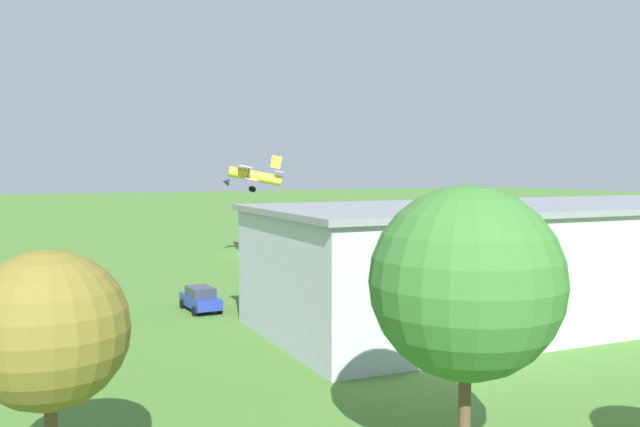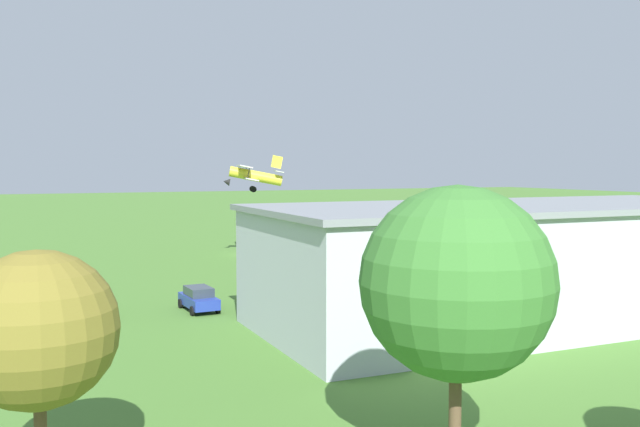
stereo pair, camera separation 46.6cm
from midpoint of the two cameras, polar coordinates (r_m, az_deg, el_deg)
The scene contains 10 objects.
ground_plane at distance 77.64m, azimuth -5.34°, elevation -3.38°, with size 400.00×400.00×0.00m, color #47752D.
hangar at distance 46.27m, azimuth 16.74°, elevation -3.80°, with size 34.73×14.63×7.42m.
biplane at distance 75.27m, azimuth -5.36°, elevation 3.15°, with size 6.74×8.50×4.00m.
car_blue at distance 47.97m, azimuth -9.68°, elevation -6.91°, with size 2.12×4.22×1.63m.
car_white at distance 48.12m, azimuth -18.73°, elevation -7.00°, with size 2.32×4.68×1.65m.
person_walking_on_apron at distance 65.42m, azimuth 22.76°, elevation -4.24°, with size 0.45×0.45×1.77m.
person_watching_takeoff at distance 66.94m, azimuth 12.91°, elevation -3.97°, with size 0.43×0.43×1.54m.
person_near_hangar_door at distance 53.00m, azimuth -5.10°, elevation -5.83°, with size 0.47×0.47×1.71m.
tree_by_windsock at distance 21.49m, azimuth -21.64°, elevation -8.91°, with size 4.59×4.59×7.41m.
tree_near_perimeter_road at distance 22.51m, azimuth 11.78°, elevation -5.62°, with size 6.23×6.23×9.20m.
Camera 2 is at (24.57, 73.03, 9.74)m, focal length 38.86 mm.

